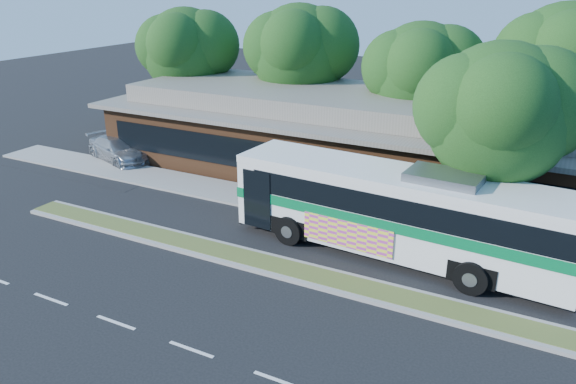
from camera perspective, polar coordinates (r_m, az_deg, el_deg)
name	(u,v)px	position (r m, az deg, el deg)	size (l,w,h in m)	color
ground	(273,276)	(21.15, -1.56, -8.52)	(120.00, 120.00, 0.00)	black
median_strip	(280,267)	(21.57, -0.77, -7.65)	(26.00, 1.10, 0.15)	#445323
sidewalk	(340,214)	(26.31, 5.26, -2.28)	(44.00, 2.60, 0.12)	gray
parking_lot	(109,146)	(38.96, -17.75, 4.50)	(14.00, 12.00, 0.01)	black
plaza_building	(387,138)	(31.50, 10.06, 5.43)	(33.20, 11.20, 4.45)	brown
tree_bg_a	(192,49)	(39.38, -9.68, 14.09)	(6.47, 5.80, 8.63)	black
tree_bg_b	(306,50)	(36.01, 1.87, 14.19)	(6.69, 6.00, 9.00)	black
tree_bg_c	(428,71)	(32.44, 14.08, 11.85)	(6.24, 5.60, 8.26)	black
tree_bg_d	(574,62)	(32.42, 27.03, 11.70)	(6.91, 6.20, 9.37)	black
transit_bus	(400,206)	(22.18, 11.28, -1.45)	(13.60, 3.81, 3.77)	white
sedan	(118,149)	(35.42, -16.89, 4.19)	(2.01, 4.95, 1.44)	#AAADB1
sidewalk_tree	(510,112)	(22.96, 21.66, 7.57)	(6.19, 5.56, 8.31)	black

